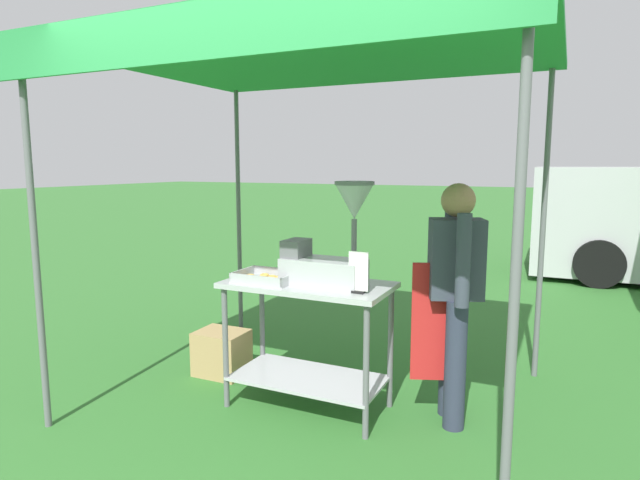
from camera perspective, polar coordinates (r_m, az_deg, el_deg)
The scene contains 8 objects.
ground_plane at distance 8.71m, azimuth 15.40°, elevation -3.61°, with size 70.00×70.00×0.00m, color #33702D.
stall_canopy at distance 3.76m, azimuth -0.70°, elevation 18.64°, with size 3.08×2.50×2.50m.
donut_cart at distance 3.77m, azimuth -1.31°, elevation -8.55°, with size 1.16×0.60×0.91m.
donut_tray at distance 3.75m, azimuth -5.80°, elevation -4.13°, with size 0.42×0.32×0.07m.
donut_fryer at distance 3.56m, azimuth 1.21°, elevation -0.81°, with size 0.63×0.28×0.71m.
menu_sign at distance 3.39m, azimuth 4.15°, elevation -3.81°, with size 0.13×0.05×0.27m.
vendor at distance 3.61m, azimuth 14.22°, elevation -5.33°, with size 0.46×0.53×1.61m.
supply_crate at distance 4.56m, azimuth -10.52°, elevation -11.82°, with size 0.41×0.33×0.37m.
Camera 1 is at (1.42, -2.42, 1.73)m, focal length 29.75 mm.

